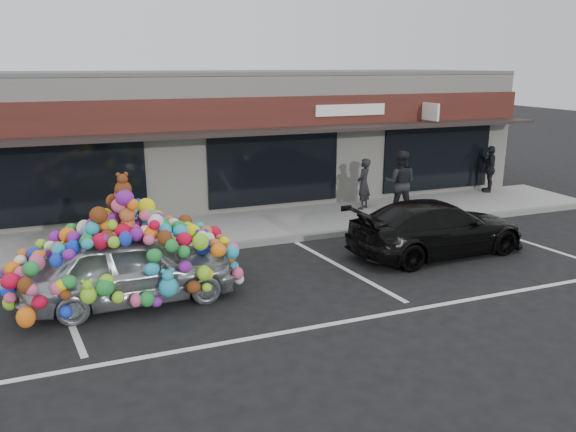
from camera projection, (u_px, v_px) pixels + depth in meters
name	position (u px, v px, depth m)	size (l,w,h in m)	color
ground	(228.00, 288.00, 11.75)	(90.00, 90.00, 0.00)	black
shop_building	(160.00, 138.00, 18.79)	(24.00, 7.20, 4.31)	beige
sidewalk	(190.00, 233.00, 15.33)	(26.00, 3.00, 0.15)	gray
kerb	(202.00, 249.00, 13.98)	(26.00, 0.18, 0.16)	slate
parking_stripe_left	(64.00, 307.00, 10.82)	(0.12, 4.40, 0.01)	silver
parking_stripe_mid	(344.00, 268.00, 12.90)	(0.12, 4.40, 0.01)	silver
parking_stripe_right	(528.00, 242.00, 14.77)	(0.12, 4.40, 0.01)	silver
lane_line	(365.00, 318.00, 10.37)	(14.00, 0.12, 0.01)	silver
toy_car	(129.00, 259.00, 10.93)	(2.98, 4.43, 2.55)	#A2A8AC
black_sedan	(437.00, 228.00, 13.75)	(4.58, 1.86, 1.33)	black
pedestrian_a	(364.00, 184.00, 17.42)	(0.58, 0.38, 1.59)	black
pedestrian_b	(400.00, 183.00, 16.67)	(0.94, 0.74, 1.94)	black
pedestrian_c	(490.00, 169.00, 19.77)	(0.40, 0.96, 1.64)	black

